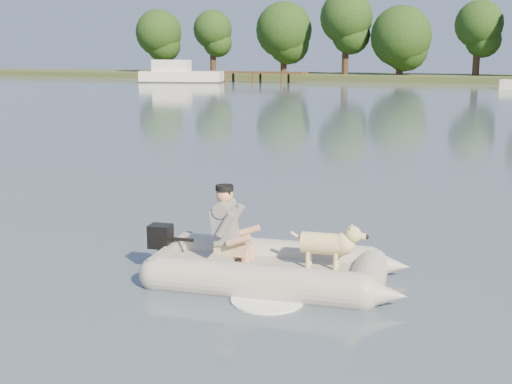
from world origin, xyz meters
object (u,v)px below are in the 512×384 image
at_px(dock, 220,76).
at_px(dinghy, 275,240).
at_px(man, 226,222).
at_px(cabin_cruiser, 182,71).
at_px(dog, 323,247).

relative_size(dock, dinghy, 4.24).
height_order(dock, dinghy, dinghy).
relative_size(man, cabin_cruiser, 0.12).
bearing_deg(dinghy, cabin_cruiser, 112.24).
height_order(dock, dog, dock).
bearing_deg(cabin_cruiser, dinghy, -75.41).
relative_size(dock, cabin_cruiser, 2.17).
bearing_deg(dock, dog, -61.96).
relative_size(dock, man, 18.60).
bearing_deg(dinghy, dock, 108.40).
distance_m(man, dog, 1.23).
distance_m(dinghy, cabin_cruiser, 56.29).
height_order(dock, man, man).
bearing_deg(dog, dock, 108.95).
distance_m(dog, cabin_cruiser, 56.47).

